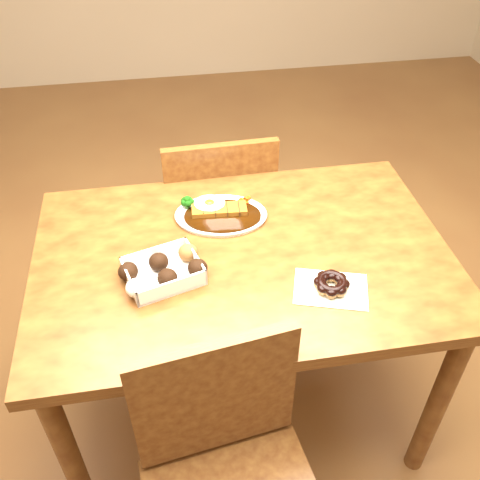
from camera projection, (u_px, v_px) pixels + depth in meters
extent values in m
plane|color=brown|center=(242.00, 399.00, 2.03)|extent=(6.00, 6.00, 0.00)
cube|color=#48200E|center=(243.00, 258.00, 1.56)|extent=(1.20, 0.80, 0.04)
cylinder|color=#48200E|center=(71.00, 461.00, 1.48)|extent=(0.06, 0.06, 0.71)
cylinder|color=#48200E|center=(437.00, 404.00, 1.61)|extent=(0.06, 0.06, 0.71)
cylinder|color=#48200E|center=(84.00, 287.00, 1.99)|extent=(0.06, 0.06, 0.71)
cylinder|color=#48200E|center=(362.00, 255.00, 2.12)|extent=(0.06, 0.06, 0.71)
cube|color=#48200E|center=(215.00, 215.00, 2.20)|extent=(0.43, 0.43, 0.04)
cylinder|color=#48200E|center=(247.00, 227.00, 2.50)|extent=(0.04, 0.04, 0.41)
cylinder|color=#48200E|center=(174.00, 236.00, 2.45)|extent=(0.04, 0.04, 0.41)
cylinder|color=#48200E|center=(263.00, 277.00, 2.25)|extent=(0.04, 0.04, 0.41)
cylinder|color=#48200E|center=(183.00, 288.00, 2.20)|extent=(0.04, 0.04, 0.41)
cube|color=#48200E|center=(222.00, 194.00, 1.90)|extent=(0.40, 0.04, 0.40)
cylinder|color=#48200E|center=(276.00, 476.00, 1.60)|extent=(0.04, 0.04, 0.41)
cube|color=#48200E|center=(215.00, 398.00, 1.27)|extent=(0.40, 0.09, 0.40)
ellipsoid|color=white|center=(221.00, 215.00, 1.67)|extent=(0.31, 0.24, 0.01)
ellipsoid|color=black|center=(223.00, 216.00, 1.65)|extent=(0.26, 0.20, 0.01)
cube|color=#6B380C|center=(219.00, 210.00, 1.66)|extent=(0.17, 0.07, 0.02)
ellipsoid|color=white|center=(210.00, 203.00, 1.67)|extent=(0.11, 0.10, 0.01)
ellipsoid|color=#FFB214|center=(210.00, 203.00, 1.67)|extent=(0.03, 0.03, 0.02)
cube|color=white|center=(163.00, 271.00, 1.45)|extent=(0.23, 0.20, 0.05)
ellipsoid|color=beige|center=(136.00, 288.00, 1.39)|extent=(0.05, 0.05, 0.05)
ellipsoid|color=black|center=(167.00, 278.00, 1.42)|extent=(0.05, 0.05, 0.05)
ellipsoid|color=black|center=(198.00, 268.00, 1.45)|extent=(0.05, 0.05, 0.05)
ellipsoid|color=black|center=(128.00, 271.00, 1.44)|extent=(0.05, 0.05, 0.05)
ellipsoid|color=black|center=(159.00, 262.00, 1.47)|extent=(0.05, 0.05, 0.05)
ellipsoid|color=brown|center=(188.00, 253.00, 1.50)|extent=(0.05, 0.05, 0.05)
cube|color=silver|center=(331.00, 289.00, 1.43)|extent=(0.23, 0.19, 0.00)
torus|color=olive|center=(331.00, 284.00, 1.42)|extent=(0.12, 0.12, 0.03)
torus|color=black|center=(332.00, 282.00, 1.42)|extent=(0.11, 0.11, 0.02)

